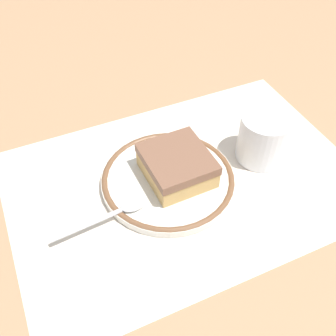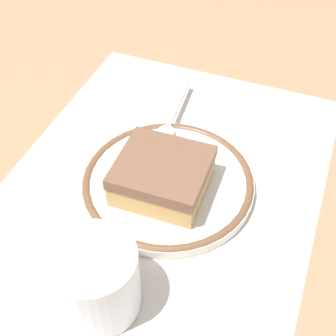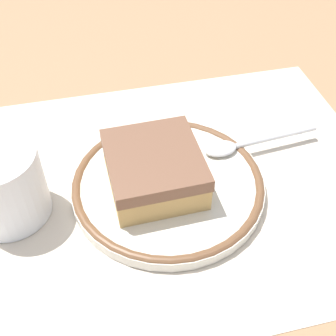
{
  "view_description": "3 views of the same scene",
  "coord_description": "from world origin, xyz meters",
  "px_view_note": "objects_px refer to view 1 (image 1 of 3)",
  "views": [
    {
      "loc": [
        -0.19,
        -0.36,
        0.46
      ],
      "look_at": [
        -0.02,
        0.01,
        0.03
      ],
      "focal_mm": 42.96,
      "sensor_mm": 36.0,
      "label": 1
    },
    {
      "loc": [
        0.31,
        0.14,
        0.41
      ],
      "look_at": [
        -0.02,
        0.01,
        0.03
      ],
      "focal_mm": 49.96,
      "sensor_mm": 36.0,
      "label": 2
    },
    {
      "loc": [
        0.05,
        0.31,
        0.35
      ],
      "look_at": [
        -0.02,
        0.01,
        0.03
      ],
      "focal_mm": 47.06,
      "sensor_mm": 36.0,
      "label": 3
    }
  ],
  "objects_px": {
    "plate": "(168,179)",
    "napkin": "(116,270)",
    "spoon": "(118,211)",
    "cake_slice": "(177,165)",
    "cup": "(262,138)"
  },
  "relations": [
    {
      "from": "plate",
      "to": "napkin",
      "type": "distance_m",
      "value": 0.16
    },
    {
      "from": "plate",
      "to": "napkin",
      "type": "xyz_separation_m",
      "value": [
        -0.12,
        -0.11,
        -0.01
      ]
    },
    {
      "from": "plate",
      "to": "spoon",
      "type": "xyz_separation_m",
      "value": [
        -0.09,
        -0.03,
        0.01
      ]
    },
    {
      "from": "spoon",
      "to": "cake_slice",
      "type": "bearing_deg",
      "value": 16.68
    },
    {
      "from": "plate",
      "to": "spoon",
      "type": "distance_m",
      "value": 0.1
    },
    {
      "from": "spoon",
      "to": "napkin",
      "type": "relative_size",
      "value": 1.48
    },
    {
      "from": "cake_slice",
      "to": "plate",
      "type": "bearing_deg",
      "value": 174.55
    },
    {
      "from": "cake_slice",
      "to": "cup",
      "type": "distance_m",
      "value": 0.15
    },
    {
      "from": "cake_slice",
      "to": "spoon",
      "type": "relative_size",
      "value": 0.73
    },
    {
      "from": "plate",
      "to": "napkin",
      "type": "relative_size",
      "value": 2.14
    },
    {
      "from": "plate",
      "to": "cup",
      "type": "distance_m",
      "value": 0.16
    },
    {
      "from": "spoon",
      "to": "cup",
      "type": "distance_m",
      "value": 0.25
    },
    {
      "from": "spoon",
      "to": "cup",
      "type": "relative_size",
      "value": 1.74
    },
    {
      "from": "spoon",
      "to": "plate",
      "type": "bearing_deg",
      "value": 19.82
    },
    {
      "from": "cup",
      "to": "napkin",
      "type": "bearing_deg",
      "value": -159.55
    }
  ]
}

